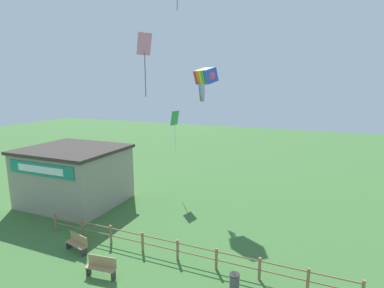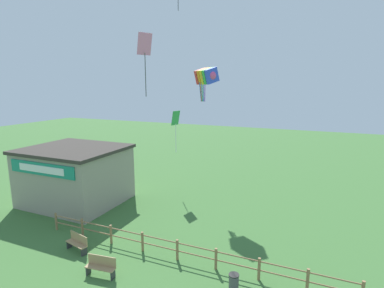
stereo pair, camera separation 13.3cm
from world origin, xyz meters
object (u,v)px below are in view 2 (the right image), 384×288
object	(u,v)px
kite_rainbow_parafoil	(207,76)
trash_bin	(234,283)
park_bench_by_building	(77,242)
seaside_building	(75,175)
kite_pink_diamond	(145,51)
park_bench_near_fence	(101,266)
kite_green_diamond	(176,122)

from	to	relation	value
kite_rainbow_parafoil	trash_bin	bearing A→B (deg)	-63.75
park_bench_by_building	trash_bin	distance (m)	8.96
seaside_building	park_bench_by_building	world-z (taller)	seaside_building
trash_bin	kite_rainbow_parafoil	world-z (taller)	kite_rainbow_parafoil
trash_bin	kite_pink_diamond	xyz separation A→B (m)	(-6.56, 3.64, 10.69)
park_bench_by_building	park_bench_near_fence	bearing A→B (deg)	-25.12
kite_pink_diamond	park_bench_by_building	bearing A→B (deg)	-122.29
park_bench_by_building	kite_rainbow_parafoil	size ratio (longest dim) A/B	0.57
kite_green_diamond	park_bench_near_fence	bearing A→B (deg)	-80.57
park_bench_near_fence	park_bench_by_building	xyz separation A→B (m)	(-2.70, 1.26, 0.00)
seaside_building	kite_rainbow_parafoil	world-z (taller)	kite_rainbow_parafoil
kite_pink_diamond	seaside_building	bearing A→B (deg)	166.98
park_bench_near_fence	trash_bin	world-z (taller)	park_bench_near_fence
park_bench_by_building	kite_rainbow_parafoil	xyz separation A→B (m)	(3.30, 11.65, 9.39)
kite_pink_diamond	kite_rainbow_parafoil	bearing A→B (deg)	83.49
seaside_building	park_bench_near_fence	world-z (taller)	seaside_building
kite_pink_diamond	kite_green_diamond	size ratio (longest dim) A/B	0.99
kite_rainbow_parafoil	kite_green_diamond	size ratio (longest dim) A/B	0.76
park_bench_near_fence	kite_green_diamond	bearing A→B (deg)	99.43
trash_bin	kite_green_diamond	xyz separation A→B (m)	(-8.37, 11.25, 5.60)
trash_bin	kite_pink_diamond	size ratio (longest dim) A/B	0.23
park_bench_near_fence	trash_bin	bearing A→B (deg)	12.83
seaside_building	kite_pink_diamond	xyz separation A→B (m)	(7.82, -1.81, 8.89)
kite_green_diamond	trash_bin	bearing A→B (deg)	-53.34
trash_bin	kite_rainbow_parafoil	distance (m)	15.93
kite_pink_diamond	kite_green_diamond	distance (m)	9.33
kite_green_diamond	kite_pink_diamond	bearing A→B (deg)	-76.60
seaside_building	park_bench_near_fence	distance (m)	10.77
seaside_building	kite_rainbow_parafoil	distance (m)	13.09
park_bench_near_fence	kite_rainbow_parafoil	world-z (taller)	kite_rainbow_parafoil
seaside_building	trash_bin	bearing A→B (deg)	-20.75
seaside_building	kite_pink_diamond	distance (m)	11.97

